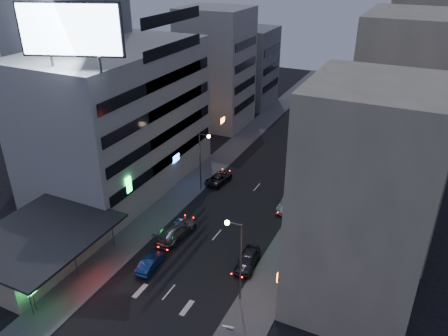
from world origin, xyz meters
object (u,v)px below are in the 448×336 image
Objects in this scene: parked_car_right_near at (248,260)px; parked_car_right_mid at (290,203)px; parked_car_left at (219,178)px; road_car_silver at (176,230)px; road_car_blue at (151,263)px; scooter_silver_b at (234,323)px; parked_car_right_far at (306,167)px.

parked_car_right_near is 12.26m from parked_car_right_mid.
parked_car_left is 0.78× the size of road_car_silver.
scooter_silver_b is (10.63, -3.45, -0.03)m from road_car_blue.
scooter_silver_b is at bearing -81.25° from parked_car_right_mid.
road_car_silver reaches higher than parked_car_right_mid.
parked_car_right_mid is at bearing -126.68° from road_car_silver.
road_car_blue is at bearing -158.92° from parked_car_right_near.
road_car_blue is at bearing -114.25° from parked_car_right_mid.
parked_car_right_mid is 14.52m from road_car_silver.
parked_car_left is 19.01m from road_car_blue.
scooter_silver_b is (11.14, -9.10, -0.24)m from road_car_silver.
parked_car_right_near is at bearing -157.57° from road_car_blue.
parked_car_left is 2.81× the size of scooter_silver_b.
road_car_silver is (-8.43, -21.61, 0.19)m from parked_car_right_far.
road_car_blue reaches higher than scooter_silver_b.
parked_car_right_near is at bearing 4.56° from scooter_silver_b.
road_car_blue is at bearing -107.94° from parked_car_right_far.
parked_car_right_far is at bearing -111.07° from road_car_blue.
road_car_silver reaches higher than parked_car_left.
parked_car_right_mid reaches higher than parked_car_left.
scooter_silver_b is at bearing 157.15° from road_car_blue.
parked_car_right_far is 28.40m from road_car_blue.
parked_car_right_near is 0.76× the size of road_car_silver.
parked_car_right_near is 22.86m from parked_car_right_far.
road_car_silver is at bearing -113.06° from parked_car_right_far.
road_car_silver reaches higher than scooter_silver_b.
road_car_silver reaches higher than road_car_blue.
parked_car_right_mid is (0.41, 12.25, 0.04)m from parked_car_right_near.
scooter_silver_b is at bearing -81.45° from parked_car_right_near.
parked_car_right_far reaches higher than road_car_blue.
parked_car_right_near is 0.91× the size of parked_car_right_mid.
road_car_silver is at bearing 100.66° from parked_car_left.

